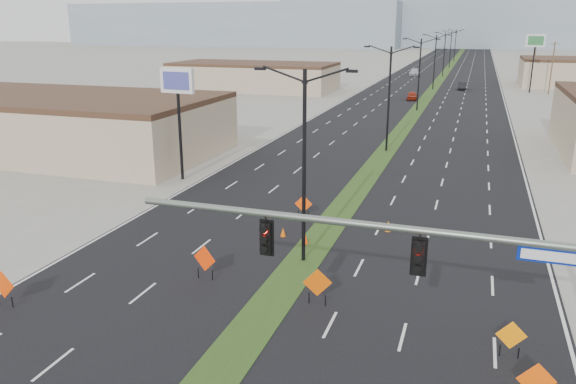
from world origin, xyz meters
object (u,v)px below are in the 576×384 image
(streetlight_1, at_px, (389,96))
(pole_sign_east_far, at_px, (535,45))
(signal_mast, at_px, (481,279))
(construction_sign_2, at_px, (303,205))
(streetlight_3, at_px, (435,60))
(construction_sign_5, at_px, (511,337))
(construction_sign_3, at_px, (317,284))
(cone_2, at_px, (415,252))
(streetlight_0, at_px, (304,162))
(car_far, at_px, (415,72))
(car_mid, at_px, (462,86))
(cone_1, at_px, (388,226))
(streetlight_4, at_px, (444,53))
(cone_0, at_px, (283,232))
(construction_sign_0, at_px, (3,286))
(car_left, at_px, (412,96))
(pole_sign_west, at_px, (178,90))
(streetlight_2, at_px, (419,72))
(streetlight_6, at_px, (455,44))
(construction_sign_4, at_px, (536,382))
(streetlight_5, at_px, (451,48))
(construction_sign_1, at_px, (205,260))
(cone_3, at_px, (305,239))

(streetlight_1, xyz_separation_m, pole_sign_east_far, (17.00, 56.47, 2.96))
(signal_mast, bearing_deg, construction_sign_2, 122.49)
(streetlight_3, distance_m, construction_sign_5, 90.82)
(construction_sign_3, xyz_separation_m, cone_2, (3.57, 6.70, -0.68))
(streetlight_0, height_order, car_far, streetlight_0)
(car_mid, xyz_separation_m, cone_1, (-1.66, -79.51, -0.36))
(streetlight_4, bearing_deg, cone_0, -91.13)
(pole_sign_east_far, bearing_deg, construction_sign_0, -85.50)
(streetlight_0, height_order, car_left, streetlight_0)
(pole_sign_west, bearing_deg, cone_2, -22.71)
(construction_sign_0, height_order, construction_sign_3, construction_sign_3)
(streetlight_1, distance_m, streetlight_2, 28.00)
(streetlight_1, distance_m, construction_sign_5, 35.87)
(car_far, relative_size, construction_sign_0, 3.06)
(signal_mast, bearing_deg, construction_sign_5, 69.63)
(streetlight_3, distance_m, streetlight_6, 84.00)
(construction_sign_4, bearing_deg, construction_sign_3, 143.74)
(streetlight_4, distance_m, construction_sign_3, 116.55)
(streetlight_4, bearing_deg, streetlight_6, 90.00)
(signal_mast, distance_m, streetlight_2, 66.56)
(streetlight_3, bearing_deg, cone_0, -91.52)
(construction_sign_0, relative_size, construction_sign_4, 1.02)
(pole_sign_west, bearing_deg, pole_sign_east_far, 71.51)
(streetlight_6, bearing_deg, streetlight_5, -90.00)
(construction_sign_2, xyz_separation_m, cone_0, (-0.16, -3.60, -0.60))
(streetlight_1, xyz_separation_m, construction_sign_3, (2.00, -32.45, -4.40))
(construction_sign_1, bearing_deg, cone_2, 45.90)
(cone_2, bearing_deg, cone_1, 118.91)
(construction_sign_4, bearing_deg, construction_sign_1, 151.52)
(car_left, bearing_deg, car_far, 91.68)
(signal_mast, xyz_separation_m, streetlight_1, (-8.56, 38.00, 0.63))
(construction_sign_5, bearing_deg, streetlight_6, 85.02)
(construction_sign_4, bearing_deg, streetlight_1, 97.61)
(construction_sign_5, bearing_deg, streetlight_4, 86.57)
(car_left, distance_m, cone_1, 62.14)
(car_mid, bearing_deg, streetlight_6, 91.85)
(signal_mast, xyz_separation_m, cone_1, (-4.96, 15.83, -4.46))
(streetlight_2, bearing_deg, cone_1, -85.90)
(streetlight_5, xyz_separation_m, construction_sign_0, (-11.10, -149.00, -4.41))
(construction_sign_2, bearing_deg, cone_3, -81.52)
(car_left, height_order, construction_sign_4, construction_sign_4)
(cone_1, bearing_deg, construction_sign_3, -98.82)
(car_mid, distance_m, cone_1, 79.53)
(streetlight_5, height_order, pole_sign_west, streetlight_5)
(construction_sign_2, xyz_separation_m, construction_sign_3, (4.00, -11.02, 0.14))
(car_far, distance_m, cone_0, 110.16)
(streetlight_6, bearing_deg, pole_sign_east_far, -78.50)
(cone_0, bearing_deg, cone_2, -5.32)
(construction_sign_3, bearing_deg, construction_sign_2, 93.50)
(construction_sign_5, xyz_separation_m, pole_sign_west, (-23.99, 18.59, 6.27))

